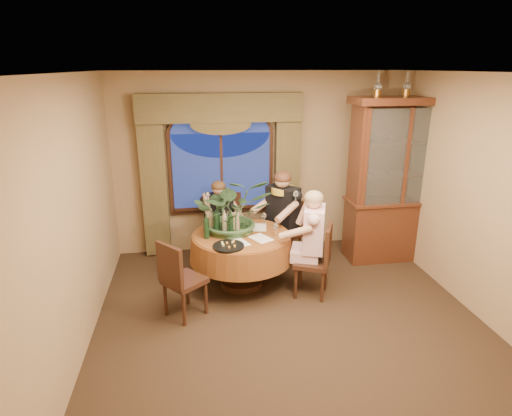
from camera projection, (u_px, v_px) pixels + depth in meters
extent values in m
plane|color=black|center=(294.00, 332.00, 4.84)|extent=(5.00, 5.00, 0.00)
plane|color=#927554|center=(259.00, 163.00, 6.74)|extent=(4.50, 0.00, 4.50)
plane|color=#927554|center=(496.00, 205.00, 4.73)|extent=(0.00, 5.00, 5.00)
plane|color=white|center=(303.00, 73.00, 3.96)|extent=(5.00, 5.00, 0.00)
cube|color=#4B4225|center=(154.00, 183.00, 6.46)|extent=(0.38, 0.14, 2.32)
cube|color=#4B4225|center=(287.00, 178.00, 6.76)|extent=(0.38, 0.14, 2.32)
cylinder|color=maroon|center=(241.00, 260.00, 5.77)|extent=(1.68, 1.68, 0.75)
cube|color=#3E1E13|center=(397.00, 181.00, 6.38)|extent=(1.51, 0.59, 2.45)
cube|color=black|center=(312.00, 261.00, 5.50)|extent=(0.56, 0.56, 0.96)
cube|color=black|center=(284.00, 233.00, 6.41)|extent=(0.59, 0.59, 0.96)
cube|color=black|center=(230.00, 227.00, 6.66)|extent=(0.44, 0.44, 0.96)
cube|color=black|center=(185.00, 278.00, 5.04)|extent=(0.59, 0.59, 0.96)
imported|color=#2F502F|center=(233.00, 184.00, 5.58)|extent=(1.03, 1.15, 0.89)
imported|color=#495F2E|center=(244.00, 233.00, 5.60)|extent=(0.17, 0.17, 0.05)
cylinder|color=black|center=(229.00, 246.00, 5.24)|extent=(0.39, 0.39, 0.02)
cylinder|color=black|center=(206.00, 226.00, 5.46)|extent=(0.07, 0.07, 0.33)
cylinder|color=black|center=(231.00, 224.00, 5.55)|extent=(0.07, 0.07, 0.33)
cylinder|color=black|center=(217.00, 218.00, 5.75)|extent=(0.07, 0.07, 0.33)
cylinder|color=tan|center=(212.00, 221.00, 5.65)|extent=(0.07, 0.07, 0.33)
cylinder|color=tan|center=(224.00, 222.00, 5.60)|extent=(0.07, 0.07, 0.33)
cylinder|color=black|center=(216.00, 223.00, 5.57)|extent=(0.07, 0.07, 0.33)
cube|color=white|center=(261.00, 238.00, 5.50)|extent=(0.33, 0.36, 0.00)
cube|color=white|center=(259.00, 227.00, 5.87)|extent=(0.26, 0.33, 0.00)
cube|color=white|center=(238.00, 243.00, 5.36)|extent=(0.31, 0.36, 0.00)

